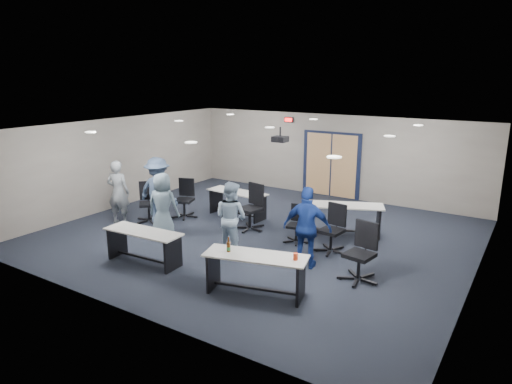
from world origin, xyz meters
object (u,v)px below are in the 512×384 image
Objects in this scene: table_front_left at (144,241)px; chair_loose_right at (359,253)px; chair_back_c at (296,224)px; person_navy at (307,228)px; person_gray at (118,192)px; chair_back_d at (331,229)px; chair_loose_left at (148,202)px; chair_back_b at (250,207)px; chair_back_a at (184,199)px; table_front_right at (256,267)px; person_lightblue at (231,217)px; person_back at (158,191)px; table_back_left at (237,199)px; table_back_right at (344,214)px; person_plaid at (163,205)px.

table_front_left is 1.54× the size of chair_loose_right.
chair_back_c is 1.51m from person_navy.
person_gray is (-2.55, 1.57, 0.38)m from table_front_left.
chair_back_d is 1.02× the size of chair_loose_left.
chair_loose_left is (-2.72, -0.93, -0.06)m from chair_back_b.
chair_back_a is 4.56m from chair_back_d.
person_lightblue is (-1.59, 1.46, 0.29)m from table_front_right.
person_back reaches higher than chair_back_c.
table_back_right is at bearing 7.06° from table_back_left.
chair_back_c is at bearing -146.72° from table_back_right.
person_back is (-0.82, 0.68, 0.10)m from person_plaid.
chair_loose_right is (5.62, -1.27, 0.04)m from chair_back_a.
table_front_right is 2.19× the size of chair_back_c.
person_lightblue reaches higher than chair_back_c.
chair_back_d is (2.42, -0.31, -0.05)m from chair_back_b.
person_lightblue is (1.22, 1.52, 0.33)m from table_front_left.
chair_back_c is at bearing -35.16° from chair_loose_left.
table_back_left is (-0.19, 3.80, 0.01)m from table_front_left.
person_lightblue is at bearing -45.91° from chair_back_a.
chair_back_a is 1.00× the size of chair_loose_left.
chair_back_b is 0.73× the size of person_lightblue.
chair_loose_right is 1.19m from person_navy.
person_gray reaches higher than table_back_left.
chair_loose_right reaches higher than chair_loose_left.
person_plaid is at bearing 144.32° from table_front_right.
person_lightblue is at bearing -140.91° from chair_back_d.
chair_back_d reaches higher than chair_back_a.
chair_back_b reaches higher than chair_loose_left.
table_front_right is 0.98× the size of table_back_right.
chair_back_a is (-1.21, -0.90, 0.05)m from table_back_left.
table_front_right is 2.68m from chair_back_d.
chair_loose_right is at bearing 164.53° from person_plaid.
table_back_right is 4.48m from chair_back_a.
person_navy is at bearing -170.45° from person_lightblue.
chair_back_a is 0.99× the size of chair_back_d.
table_back_right is at bearing 128.16° from chair_loose_right.
chair_back_d is 2.29m from person_lightblue.
person_back reaches higher than chair_loose_right.
table_front_right is 1.65m from person_navy.
chair_loose_right is at bearing -38.70° from chair_back_d.
person_back reaches higher than chair_loose_left.
table_back_left is at bearing -155.73° from person_gray.
table_back_right is (2.94, 3.97, 0.05)m from table_front_left.
chair_loose_left is (-4.93, -1.87, 0.01)m from table_back_right.
table_front_right is at bearing -115.14° from table_back_right.
table_back_right is 6.00m from person_gray.
table_front_right is 1.09× the size of person_back.
chair_back_d is at bearing 67.78° from table_front_right.
chair_back_c is at bearing 158.69° from chair_loose_right.
person_gray is at bearing -21.89° from person_plaid.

